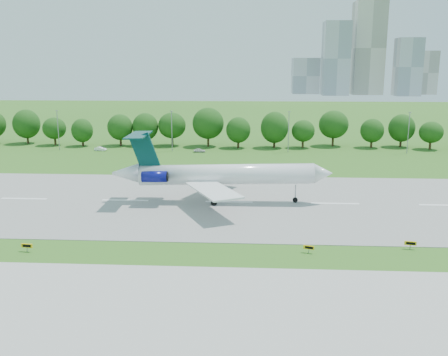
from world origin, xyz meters
TOP-DOWN VIEW (x-y plane):
  - ground at (0.00, 0.00)m, footprint 600.00×600.00m
  - runway at (0.00, 25.00)m, footprint 400.00×45.00m
  - taxiway at (0.00, -18.00)m, footprint 400.00×23.00m
  - tree_line at (0.00, 92.00)m, footprint 288.40×8.40m
  - light_poles at (-2.50, 82.00)m, footprint 175.90×0.25m
  - skyline at (100.16, 390.61)m, footprint 127.00×52.00m
  - airliner at (-2.59, 24.96)m, footprint 41.56×30.41m
  - taxi_sign_left at (-26.94, -2.37)m, footprint 1.67×0.39m
  - taxi_sign_centre at (12.33, -0.59)m, footprint 1.51×0.61m
  - taxi_sign_right at (26.85, 1.73)m, footprint 1.66×0.46m
  - service_vehicle_a at (-41.99, 81.28)m, footprint 3.69×1.60m
  - service_vehicle_b at (-11.48, 80.19)m, footprint 3.53×1.48m

SIDE VIEW (x-z plane):
  - ground at x=0.00m, z-range 0.00..0.00m
  - runway at x=0.00m, z-range 0.00..0.08m
  - taxiway at x=0.00m, z-range 0.00..0.08m
  - service_vehicle_a at x=-41.99m, z-range 0.00..1.18m
  - service_vehicle_b at x=-11.48m, z-range 0.00..1.19m
  - taxi_sign_centre at x=12.33m, z-range 0.25..1.33m
  - taxi_sign_right at x=26.85m, z-range 0.28..1.44m
  - taxi_sign_left at x=-26.94m, z-range 0.28..1.44m
  - airliner at x=-2.59m, z-range -1.12..12.23m
  - tree_line at x=0.00m, z-range 0.99..11.39m
  - light_poles at x=-2.50m, z-range 0.24..12.43m
  - skyline at x=100.16m, z-range -9.54..70.46m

